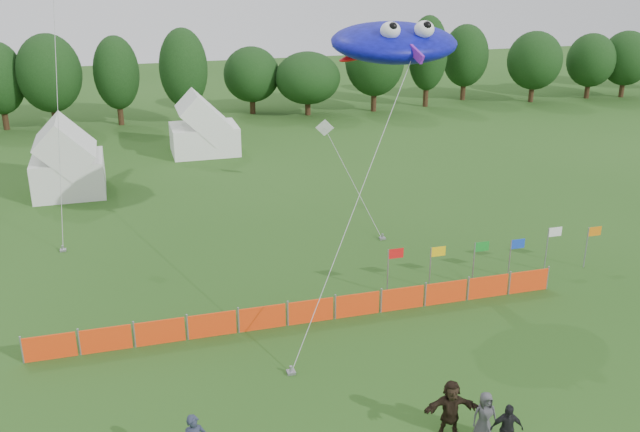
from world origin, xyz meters
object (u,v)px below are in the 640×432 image
object	(u,v)px
barrier_fence	(311,311)
spectator_e	(485,416)
tent_left	(68,163)
stingray_kite	(392,42)
spectator_f	(451,408)
tent_right	(204,130)
spectator_d	(507,429)

from	to	relation	value
barrier_fence	spectator_e	size ratio (longest dim) A/B	13.72
tent_left	stingray_kite	size ratio (longest dim) A/B	0.29
spectator_e	spectator_f	size ratio (longest dim) A/B	0.83
barrier_fence	stingray_kite	xyz separation A→B (m)	(4.75, 4.04, 10.07)
tent_right	spectator_e	size ratio (longest dim) A/B	3.06
barrier_fence	tent_right	bearing A→B (deg)	91.59
tent_left	stingray_kite	distance (m)	23.32
tent_right	stingray_kite	bearing A→B (deg)	-76.41
tent_left	spectator_d	distance (m)	32.22
tent_right	spectator_d	bearing A→B (deg)	-83.30
spectator_e	tent_left	bearing A→B (deg)	123.12
spectator_d	spectator_e	world-z (taller)	spectator_d
barrier_fence	spectator_f	distance (m)	8.41
stingray_kite	tent_right	bearing A→B (deg)	103.59
stingray_kite	spectator_d	bearing A→B (deg)	-95.34
spectator_f	spectator_e	bearing A→B (deg)	-14.51
spectator_d	stingray_kite	bearing A→B (deg)	98.60
spectator_f	tent_right	bearing A→B (deg)	104.56
tent_left	stingray_kite	world-z (taller)	stingray_kite
tent_right	stingray_kite	xyz separation A→B (m)	(5.50, -22.74, 8.84)
tent_left	spectator_f	xyz separation A→B (m)	(12.26, -27.97, -0.95)
tent_right	spectator_e	distance (m)	35.52
spectator_d	spectator_e	size ratio (longest dim) A/B	1.07
tent_left	barrier_fence	size ratio (longest dim) A/B	0.20
spectator_e	stingray_kite	xyz separation A→B (m)	(1.52, 12.54, 9.77)
barrier_fence	spectator_d	bearing A→B (deg)	-69.48
spectator_f	barrier_fence	bearing A→B (deg)	115.35
barrier_fence	stingray_kite	bearing A→B (deg)	40.37
tent_right	stingray_kite	world-z (taller)	stingray_kite
barrier_fence	spectator_f	world-z (taller)	spectator_f
tent_left	barrier_fence	world-z (taller)	tent_left
spectator_e	spectator_f	distance (m)	1.05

